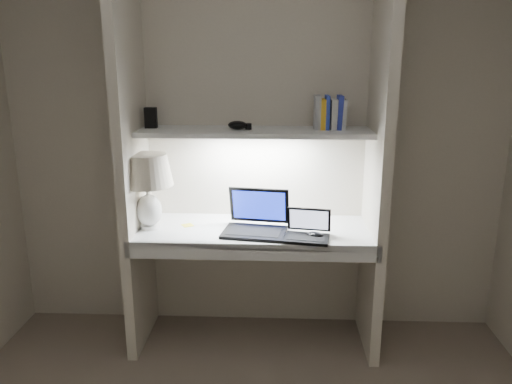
# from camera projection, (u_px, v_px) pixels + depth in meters

# --- Properties ---
(back_wall) EXTENTS (3.20, 0.01, 2.50)m
(back_wall) POSITION_uv_depth(u_px,v_px,m) (256.00, 143.00, 3.21)
(back_wall) COLOR beige
(back_wall) RESTS_ON floor
(alcove_panel_left) EXTENTS (0.06, 0.55, 2.50)m
(alcove_panel_left) POSITION_uv_depth(u_px,v_px,m) (132.00, 150.00, 2.97)
(alcove_panel_left) COLOR beige
(alcove_panel_left) RESTS_ON floor
(alcove_panel_right) EXTENTS (0.06, 0.55, 2.50)m
(alcove_panel_right) POSITION_uv_depth(u_px,v_px,m) (379.00, 152.00, 2.91)
(alcove_panel_right) COLOR beige
(alcove_panel_right) RESTS_ON floor
(desk) EXTENTS (1.40, 0.55, 0.04)m
(desk) POSITION_uv_depth(u_px,v_px,m) (254.00, 231.00, 3.07)
(desk) COLOR white
(desk) RESTS_ON alcove_panel_left
(desk_apron) EXTENTS (1.46, 0.03, 0.10)m
(desk_apron) POSITION_uv_depth(u_px,v_px,m) (252.00, 251.00, 2.83)
(desk_apron) COLOR silver
(desk_apron) RESTS_ON desk
(shelf) EXTENTS (1.40, 0.36, 0.03)m
(shelf) POSITION_uv_depth(u_px,v_px,m) (255.00, 132.00, 3.01)
(shelf) COLOR silver
(shelf) RESTS_ON back_wall
(strip_light) EXTENTS (0.60, 0.04, 0.02)m
(strip_light) POSITION_uv_depth(u_px,v_px,m) (255.00, 136.00, 3.01)
(strip_light) COLOR white
(strip_light) RESTS_ON shelf
(table_lamp) EXTENTS (0.32, 0.32, 0.46)m
(table_lamp) POSITION_uv_depth(u_px,v_px,m) (147.00, 179.00, 2.99)
(table_lamp) COLOR white
(table_lamp) RESTS_ON desk
(laptop_main) EXTENTS (0.41, 0.37, 0.25)m
(laptop_main) POSITION_uv_depth(u_px,v_px,m) (256.00, 222.00, 3.01)
(laptop_main) COLOR black
(laptop_main) RESTS_ON desk
(laptop_netbook) EXTENTS (0.29, 0.26, 0.17)m
(laptop_netbook) POSITION_uv_depth(u_px,v_px,m) (307.00, 232.00, 2.89)
(laptop_netbook) COLOR black
(laptop_netbook) RESTS_ON desk
(speaker) EXTENTS (0.10, 0.07, 0.13)m
(speaker) POSITION_uv_depth(u_px,v_px,m) (249.00, 209.00, 3.24)
(speaker) COLOR silver
(speaker) RESTS_ON desk
(mouse) EXTENTS (0.12, 0.10, 0.04)m
(mouse) POSITION_uv_depth(u_px,v_px,m) (315.00, 235.00, 2.89)
(mouse) COLOR black
(mouse) RESTS_ON desk
(cable_coil) EXTENTS (0.14, 0.14, 0.01)m
(cable_coil) POSITION_uv_depth(u_px,v_px,m) (266.00, 231.00, 2.99)
(cable_coil) COLOR black
(cable_coil) RESTS_ON desk
(sticky_note) EXTENTS (0.09, 0.09, 0.00)m
(sticky_note) POSITION_uv_depth(u_px,v_px,m) (188.00, 225.00, 3.12)
(sticky_note) COLOR yellow
(sticky_note) RESTS_ON desk
(book_row) EXTENTS (0.19, 0.13, 0.20)m
(book_row) POSITION_uv_depth(u_px,v_px,m) (330.00, 113.00, 3.00)
(book_row) COLOR silver
(book_row) RESTS_ON shelf
(shelf_box) EXTENTS (0.08, 0.06, 0.12)m
(shelf_box) POSITION_uv_depth(u_px,v_px,m) (151.00, 118.00, 3.06)
(shelf_box) COLOR black
(shelf_box) RESTS_ON shelf
(shelf_gadget) EXTENTS (0.14, 0.11, 0.05)m
(shelf_gadget) POSITION_uv_depth(u_px,v_px,m) (238.00, 125.00, 2.99)
(shelf_gadget) COLOR black
(shelf_gadget) RESTS_ON shelf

